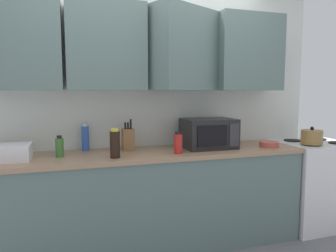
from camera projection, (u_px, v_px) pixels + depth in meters
The scene contains 12 objects.
wall_back_with_cabinets at pixel (143, 76), 2.95m from camera, with size 3.72×0.60×2.60m.
counter_run at pixel (150, 200), 2.86m from camera, with size 2.85×0.63×0.90m.
stove_range at pixel (312, 183), 3.38m from camera, with size 0.76×0.64×0.91m.
kettle at pixel (312, 137), 3.14m from camera, with size 0.21×0.21×0.18m.
microwave at pixel (209, 133), 2.99m from camera, with size 0.48×0.37×0.28m.
dish_rack at pixel (5, 153), 2.45m from camera, with size 0.38×0.30×0.12m, color silver.
knife_block at pixel (128, 139), 2.86m from camera, with size 0.10×0.12×0.29m.
bottle_blue_cleaner at pixel (85, 138), 2.85m from camera, with size 0.06×0.06×0.25m.
bottle_green_oil at pixel (60, 147), 2.57m from camera, with size 0.07×0.07×0.18m.
bottle_soy_dark at pixel (115, 144), 2.53m from camera, with size 0.08×0.08×0.24m.
bottle_red_sauce at pixel (178, 143), 2.71m from camera, with size 0.07×0.07×0.19m.
bowl_ceramic_small at pixel (269, 144), 3.05m from camera, with size 0.19×0.19×0.05m, color #B24C3D.
Camera 1 is at (-0.68, -2.99, 1.43)m, focal length 33.43 mm.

